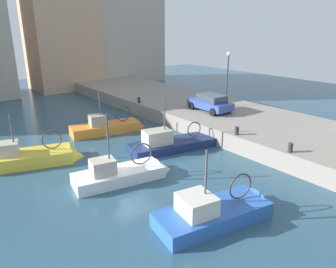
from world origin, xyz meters
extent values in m
plane|color=#2D5166|center=(0.00, 0.00, 0.00)|extent=(80.00, 80.00, 0.00)
cube|color=gray|center=(11.50, 0.00, 0.60)|extent=(9.00, 56.00, 1.20)
cube|color=orange|center=(2.21, 7.11, 0.00)|extent=(5.64, 2.66, 1.49)
cone|color=orange|center=(5.23, 6.58, 0.00)|extent=(1.16, 1.69, 1.56)
cube|color=#B2A893|center=(2.21, 7.11, 0.67)|extent=(5.40, 2.48, 0.08)
cube|color=gray|center=(1.55, 7.23, 1.13)|extent=(1.29, 1.31, 0.85)
cylinder|color=#4C4C51|center=(1.88, 7.17, 2.03)|extent=(0.10, 0.10, 2.71)
torus|color=#3F3833|center=(3.71, 6.85, 1.43)|extent=(1.30, 0.31, 1.31)
sphere|color=white|center=(0.78, 8.34, 0.22)|extent=(0.32, 0.32, 0.32)
cube|color=gold|center=(-4.39, 4.48, 0.00)|extent=(5.39, 3.38, 1.57)
cone|color=gold|center=(-1.64, 3.67, 0.00)|extent=(1.38, 2.02, 1.84)
cube|color=#9E7A51|center=(-4.39, 4.48, 0.71)|extent=(5.15, 3.17, 0.08)
cube|color=#B7AD99|center=(-5.44, 4.79, 1.16)|extent=(1.42, 1.42, 0.83)
cylinder|color=#4C4C51|center=(-5.11, 4.69, 2.01)|extent=(0.10, 0.10, 2.60)
torus|color=#3F3833|center=(-3.04, 4.08, 1.42)|extent=(1.18, 0.42, 1.21)
sphere|color=white|center=(-5.51, 5.98, 0.24)|extent=(0.32, 0.32, 0.32)
cube|color=#2D60B7|center=(0.10, -6.90, 0.00)|extent=(5.44, 2.85, 1.39)
cone|color=#2D60B7|center=(3.00, -7.38, 0.00)|extent=(1.19, 1.94, 1.82)
cube|color=#B2A893|center=(0.10, -6.90, 0.63)|extent=(5.21, 2.65, 0.08)
cube|color=beige|center=(-0.76, -6.75, 1.09)|extent=(1.60, 1.67, 0.85)
cylinder|color=#4C4C51|center=(-0.36, -6.82, 2.05)|extent=(0.10, 0.10, 2.84)
torus|color=#3F3833|center=(1.53, -7.14, 1.36)|extent=(1.25, 0.29, 1.25)
sphere|color=white|center=(-1.25, -5.55, 0.21)|extent=(0.32, 0.32, 0.32)
cube|color=white|center=(-1.19, -0.95, 0.00)|extent=(5.16, 2.59, 1.32)
cone|color=white|center=(1.59, -1.42, 0.00)|extent=(1.16, 1.74, 1.61)
cube|color=#896B4C|center=(-1.19, -0.95, 0.59)|extent=(4.94, 2.41, 0.08)
cube|color=#B7AD99|center=(-2.04, -0.81, 1.04)|extent=(1.42, 1.25, 0.82)
cylinder|color=#4C4C51|center=(-1.67, -0.87, 2.26)|extent=(0.10, 0.10, 3.34)
torus|color=#3F3833|center=(0.18, -1.18, 1.35)|extent=(1.29, 0.30, 1.30)
sphere|color=white|center=(-2.48, 0.26, 0.20)|extent=(0.32, 0.32, 0.32)
cube|color=navy|center=(4.23, 1.00, 0.00)|extent=(6.40, 3.09, 1.18)
cone|color=navy|center=(7.59, 0.36, 0.00)|extent=(1.22, 1.92, 1.78)
cube|color=#9E7A51|center=(4.23, 1.00, 0.53)|extent=(6.12, 2.89, 0.08)
cube|color=#B7AD99|center=(3.06, 1.22, 1.06)|extent=(2.04, 1.57, 0.98)
cylinder|color=#4C4C51|center=(3.60, 1.12, 2.17)|extent=(0.10, 0.10, 3.28)
torus|color=#3F3833|center=(5.92, 0.68, 1.19)|extent=(1.10, 0.28, 1.10)
sphere|color=white|center=(2.62, 2.41, 0.18)|extent=(0.32, 0.32, 0.32)
cube|color=#334C9E|center=(10.48, 3.66, 1.78)|extent=(2.00, 4.09, 0.63)
cube|color=#384756|center=(10.47, 3.46, 2.37)|extent=(1.71, 2.32, 0.55)
cylinder|color=black|center=(9.63, 5.06, 1.52)|extent=(0.25, 0.65, 0.64)
cylinder|color=black|center=(11.46, 4.98, 1.52)|extent=(0.25, 0.65, 0.64)
cylinder|color=black|center=(9.51, 2.33, 1.52)|extent=(0.25, 0.65, 0.64)
cylinder|color=black|center=(11.33, 2.25, 1.52)|extent=(0.25, 0.65, 0.64)
cylinder|color=#2D2D33|center=(7.35, -6.00, 1.48)|extent=(0.28, 0.28, 0.55)
cylinder|color=#2D2D33|center=(7.35, -2.00, 1.48)|extent=(0.28, 0.28, 0.55)
cylinder|color=#2D2D33|center=(7.35, 10.00, 1.48)|extent=(0.28, 0.28, 0.55)
cylinder|color=#38383D|center=(13.00, 4.08, 3.45)|extent=(0.12, 0.12, 4.50)
sphere|color=#F2EACC|center=(13.00, 4.08, 5.85)|extent=(0.36, 0.36, 0.36)
cube|color=tan|center=(7.34, 28.18, 6.54)|extent=(8.58, 6.85, 13.09)
cube|color=#B2A899|center=(16.76, 28.31, 9.25)|extent=(10.76, 6.41, 18.51)
camera|label=1|loc=(-8.88, -15.15, 8.16)|focal=34.05mm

